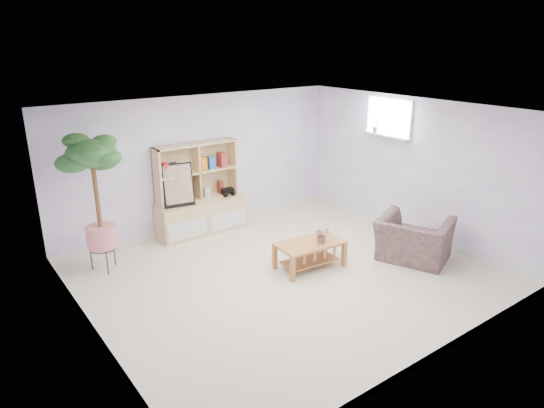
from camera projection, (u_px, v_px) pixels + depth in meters
floor at (287, 275)px, 7.15m from camera, size 5.50×5.00×0.01m
ceiling at (288, 112)px, 6.37m from camera, size 5.50×5.00×0.01m
walls at (287, 198)px, 6.76m from camera, size 5.51×5.01×2.40m
baseboard at (287, 272)px, 7.13m from camera, size 5.50×5.00×0.10m
window at (389, 117)px, 8.48m from camera, size 0.10×0.98×0.68m
window_sill at (386, 136)px, 8.56m from camera, size 0.14×1.00×0.04m
storage_unit at (200, 189)px, 8.49m from camera, size 1.61×0.54×1.61m
poster at (178, 185)px, 8.15m from camera, size 0.54×0.21×0.73m
toy_truck at (227, 191)px, 8.78m from camera, size 0.30×0.21×0.16m
coffee_table at (310, 255)px, 7.33m from camera, size 1.05×0.64×0.41m
table_plant at (322, 235)px, 7.22m from camera, size 0.24×0.21×0.25m
floor_tree at (98, 205)px, 6.98m from camera, size 1.01×1.01×2.08m
armchair at (414, 236)px, 7.53m from camera, size 1.26×1.33×0.79m
sill_plant at (376, 126)px, 8.69m from camera, size 0.15×0.13×0.23m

